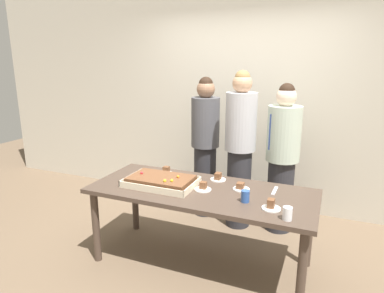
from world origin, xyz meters
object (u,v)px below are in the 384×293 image
object	(u,v)px
person_serving_front	(205,145)
person_green_shirt_behind	(282,157)
plated_slice_far_left	(166,171)
drink_cup_nearest	(287,213)
sheet_cake	(161,181)
party_table	(201,198)
plated_slice_center_front	(241,187)
plated_slice_near_left	(271,206)
drink_cup_middle	(245,196)
plated_slice_far_right	(203,188)
person_striped_tie_right	(240,148)
plated_slice_near_right	(218,178)
cake_server_utensil	(275,191)

from	to	relation	value
person_serving_front	person_green_shirt_behind	distance (m)	0.93
plated_slice_far_left	drink_cup_nearest	bearing A→B (deg)	-24.17
sheet_cake	plated_slice_far_left	distance (m)	0.32
party_table	plated_slice_center_front	xyz separation A→B (m)	(0.33, 0.13, 0.10)
party_table	person_green_shirt_behind	size ratio (longest dim) A/B	1.23
plated_slice_near_left	drink_cup_nearest	xyz separation A→B (m)	(0.14, -0.14, 0.02)
drink_cup_middle	person_serving_front	xyz separation A→B (m)	(-0.79, 1.16, 0.09)
plated_slice_far_right	plated_slice_center_front	size ratio (longest dim) A/B	1.00
drink_cup_middle	person_striped_tie_right	distance (m)	1.08
plated_slice_near_left	drink_cup_middle	size ratio (longest dim) A/B	1.50
plated_slice_near_right	person_green_shirt_behind	world-z (taller)	person_green_shirt_behind
person_striped_tie_right	plated_slice_center_front	bearing A→B (deg)	44.12
plated_slice_near_left	person_striped_tie_right	bearing A→B (deg)	116.99
party_table	sheet_cake	bearing A→B (deg)	-173.47
drink_cup_middle	person_serving_front	distance (m)	1.41
party_table	drink_cup_nearest	world-z (taller)	drink_cup_nearest
plated_slice_near_left	person_green_shirt_behind	size ratio (longest dim) A/B	0.09
plated_slice_far_right	person_serving_front	world-z (taller)	person_serving_front
plated_slice_near_left	person_serving_front	xyz separation A→B (m)	(-1.01, 1.22, 0.11)
plated_slice_near_left	cake_server_utensil	distance (m)	0.39
sheet_cake	person_serving_front	world-z (taller)	person_serving_front
plated_slice_far_right	person_striped_tie_right	xyz separation A→B (m)	(0.09, 0.90, 0.16)
plated_slice_far_right	person_serving_front	size ratio (longest dim) A/B	0.09
person_green_shirt_behind	person_striped_tie_right	distance (m)	0.47
plated_slice_near_left	person_green_shirt_behind	world-z (taller)	person_green_shirt_behind
drink_cup_nearest	cake_server_utensil	bearing A→B (deg)	108.59
sheet_cake	plated_slice_far_left	size ratio (longest dim) A/B	4.37
cake_server_utensil	person_green_shirt_behind	bearing A→B (deg)	93.95
drink_cup_nearest	cake_server_utensil	size ratio (longest dim) A/B	0.50
plated_slice_far_left	drink_cup_middle	world-z (taller)	drink_cup_middle
plated_slice_far_right	person_green_shirt_behind	world-z (taller)	person_green_shirt_behind
plated_slice_near_left	plated_slice_far_right	size ratio (longest dim) A/B	1.00
plated_slice_far_right	plated_slice_near_left	bearing A→B (deg)	-14.56
plated_slice_near_right	drink_cup_nearest	world-z (taller)	drink_cup_nearest
cake_server_utensil	person_green_shirt_behind	size ratio (longest dim) A/B	0.12
plated_slice_near_left	person_serving_front	distance (m)	1.59
party_table	drink_cup_middle	size ratio (longest dim) A/B	20.36
drink_cup_middle	person_striped_tie_right	xyz separation A→B (m)	(-0.32, 1.02, 0.13)
party_table	drink_cup_middle	distance (m)	0.47
plated_slice_far_left	person_striped_tie_right	world-z (taller)	person_striped_tie_right
plated_slice_far_right	drink_cup_nearest	size ratio (longest dim) A/B	1.50
person_serving_front	party_table	bearing A→B (deg)	20.65
plated_slice_far_right	person_green_shirt_behind	bearing A→B (deg)	60.79
party_table	person_striped_tie_right	xyz separation A→B (m)	(0.11, 0.90, 0.27)
drink_cup_nearest	plated_slice_near_right	bearing A→B (deg)	140.60
drink_cup_nearest	cake_server_utensil	xyz separation A→B (m)	(-0.18, 0.53, -0.05)
plated_slice_center_front	person_serving_front	xyz separation A→B (m)	(-0.69, 0.91, 0.12)
party_table	plated_slice_far_left	bearing A→B (deg)	152.09
plated_slice_far_right	drink_cup_middle	world-z (taller)	drink_cup_middle
person_serving_front	person_striped_tie_right	distance (m)	0.49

